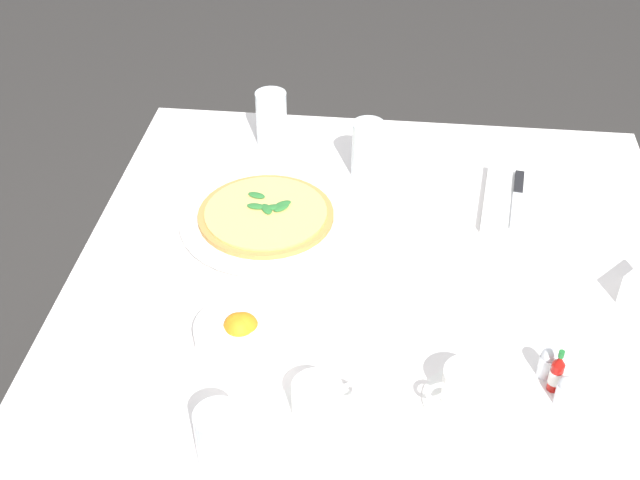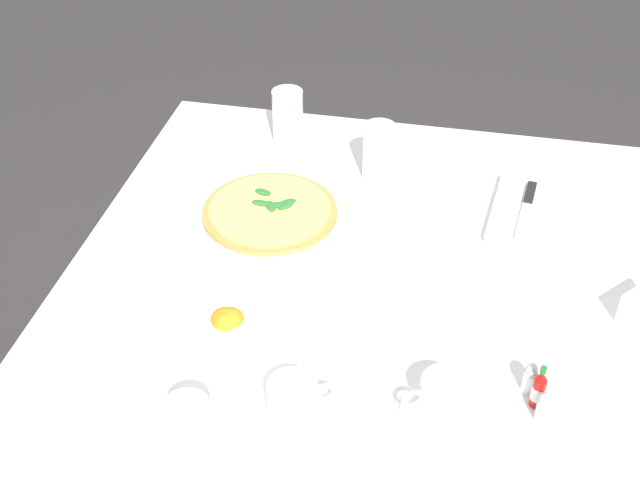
{
  "view_description": "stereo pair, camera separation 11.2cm",
  "coord_description": "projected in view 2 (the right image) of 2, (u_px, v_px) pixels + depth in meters",
  "views": [
    {
      "loc": [
        1.14,
        0.02,
        1.73
      ],
      "look_at": [
        -0.06,
        -0.11,
        0.77
      ],
      "focal_mm": 46.17,
      "sensor_mm": 36.0,
      "label": 1
    },
    {
      "loc": [
        1.13,
        0.13,
        1.73
      ],
      "look_at": [
        -0.06,
        -0.11,
        0.77
      ],
      "focal_mm": 46.17,
      "sensor_mm": 36.0,
      "label": 2
    }
  ],
  "objects": [
    {
      "name": "dinner_knife",
      "position": [
        527.0,
        208.0,
        1.62
      ],
      "size": [
        0.2,
        0.04,
        0.01
      ],
      "rotation": [
        0.0,
        0.0,
        -0.13
      ],
      "color": "silver",
      "rests_on": "napkin_folded"
    },
    {
      "name": "citrus_bowl",
      "position": [
        227.0,
        328.0,
        1.35
      ],
      "size": [
        0.15,
        0.15,
        0.06
      ],
      "color": "white",
      "rests_on": "dining_table"
    },
    {
      "name": "pizza",
      "position": [
        270.0,
        211.0,
        1.61
      ],
      "size": [
        0.27,
        0.27,
        0.02
      ],
      "color": "#C68E47",
      "rests_on": "pizza_plate"
    },
    {
      "name": "water_glass_far_left",
      "position": [
        288.0,
        120.0,
        1.83
      ],
      "size": [
        0.07,
        0.07,
        0.12
      ],
      "color": "white",
      "rests_on": "dining_table"
    },
    {
      "name": "coffee_cup_near_left",
      "position": [
        444.0,
        398.0,
        1.23
      ],
      "size": [
        0.13,
        0.13,
        0.07
      ],
      "color": "white",
      "rests_on": "dining_table"
    },
    {
      "name": "dining_table",
      "position": [
        371.0,
        330.0,
        1.57
      ],
      "size": [
        1.12,
        1.12,
        0.75
      ],
      "color": "white",
      "rests_on": "ground_plane"
    },
    {
      "name": "napkin_folded",
      "position": [
        526.0,
        213.0,
        1.63
      ],
      "size": [
        0.23,
        0.16,
        0.02
      ],
      "rotation": [
        0.0,
        0.0,
        -0.12
      ],
      "color": "white",
      "rests_on": "dining_table"
    },
    {
      "name": "coffee_cup_back_corner",
      "position": [
        293.0,
        400.0,
        1.23
      ],
      "size": [
        0.13,
        0.13,
        0.06
      ],
      "color": "white",
      "rests_on": "dining_table"
    },
    {
      "name": "water_glass_center_back",
      "position": [
        190.0,
        434.0,
        1.15
      ],
      "size": [
        0.07,
        0.07,
        0.11
      ],
      "color": "white",
      "rests_on": "dining_table"
    },
    {
      "name": "water_glass_right_edge",
      "position": [
        379.0,
        155.0,
        1.71
      ],
      "size": [
        0.07,
        0.07,
        0.13
      ],
      "color": "white",
      "rests_on": "dining_table"
    },
    {
      "name": "pepper_shaker",
      "position": [
        531.0,
        379.0,
        1.27
      ],
      "size": [
        0.03,
        0.03,
        0.06
      ],
      "color": "white",
      "rests_on": "dining_table"
    },
    {
      "name": "hot_sauce_bottle",
      "position": [
        539.0,
        390.0,
        1.24
      ],
      "size": [
        0.02,
        0.02,
        0.08
      ],
      "color": "#B7140F",
      "rests_on": "dining_table"
    },
    {
      "name": "menu_card",
      "position": [
        636.0,
        299.0,
        1.4
      ],
      "size": [
        0.07,
        0.06,
        0.06
      ],
      "rotation": [
        0.0,
        0.0,
        5.54
      ],
      "color": "white",
      "rests_on": "dining_table"
    },
    {
      "name": "salt_shaker",
      "position": [
        545.0,
        409.0,
        1.22
      ],
      "size": [
        0.03,
        0.03,
        0.06
      ],
      "color": "white",
      "rests_on": "dining_table"
    },
    {
      "name": "pizza_plate",
      "position": [
        270.0,
        217.0,
        1.62
      ],
      "size": [
        0.34,
        0.34,
        0.02
      ],
      "color": "white",
      "rests_on": "dining_table"
    }
  ]
}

